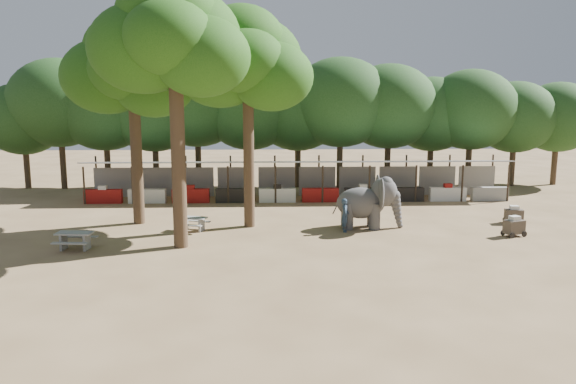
{
  "coord_description": "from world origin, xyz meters",
  "views": [
    {
      "loc": [
        -2.04,
        -23.0,
        6.75
      ],
      "look_at": [
        -1.0,
        5.0,
        2.0
      ],
      "focal_mm": 35.0,
      "sensor_mm": 36.0,
      "label": 1
    }
  ],
  "objects_px": {
    "yard_tree_back": "(245,61)",
    "handler": "(345,215)",
    "elephant": "(369,202)",
    "yard_tree_left": "(131,69)",
    "picnic_table_near": "(75,238)",
    "yard_tree_center": "(172,40)",
    "cart_back": "(514,215)",
    "picnic_table_far": "(193,222)",
    "cart_front": "(514,226)"
  },
  "relations": [
    {
      "from": "yard_tree_center",
      "to": "picnic_table_near",
      "type": "height_order",
      "value": "yard_tree_center"
    },
    {
      "from": "handler",
      "to": "picnic_table_near",
      "type": "xyz_separation_m",
      "value": [
        -12.54,
        -2.96,
        -0.33
      ]
    },
    {
      "from": "picnic_table_near",
      "to": "yard_tree_center",
      "type": "bearing_deg",
      "value": 10.94
    },
    {
      "from": "yard_tree_back",
      "to": "picnic_table_far",
      "type": "bearing_deg",
      "value": -158.94
    },
    {
      "from": "elephant",
      "to": "cart_back",
      "type": "distance_m",
      "value": 8.14
    },
    {
      "from": "handler",
      "to": "picnic_table_far",
      "type": "relative_size",
      "value": 0.98
    },
    {
      "from": "yard_tree_left",
      "to": "picnic_table_near",
      "type": "distance_m",
      "value": 9.57
    },
    {
      "from": "picnic_table_near",
      "to": "cart_back",
      "type": "distance_m",
      "value": 22.4
    },
    {
      "from": "picnic_table_near",
      "to": "yard_tree_left",
      "type": "bearing_deg",
      "value": 79.08
    },
    {
      "from": "elephant",
      "to": "cart_back",
      "type": "height_order",
      "value": "elephant"
    },
    {
      "from": "yard_tree_left",
      "to": "yard_tree_back",
      "type": "height_order",
      "value": "yard_tree_back"
    },
    {
      "from": "elephant",
      "to": "picnic_table_near",
      "type": "height_order",
      "value": "elephant"
    },
    {
      "from": "handler",
      "to": "cart_front",
      "type": "relative_size",
      "value": 1.41
    },
    {
      "from": "yard_tree_center",
      "to": "yard_tree_back",
      "type": "xyz_separation_m",
      "value": [
        3.0,
        4.0,
        -0.67
      ]
    },
    {
      "from": "yard_tree_center",
      "to": "elephant",
      "type": "relative_size",
      "value": 3.39
    },
    {
      "from": "picnic_table_near",
      "to": "picnic_table_far",
      "type": "bearing_deg",
      "value": 40.3
    },
    {
      "from": "yard_tree_center",
      "to": "elephant",
      "type": "bearing_deg",
      "value": 19.33
    },
    {
      "from": "elephant",
      "to": "cart_back",
      "type": "xyz_separation_m",
      "value": [
        8.06,
        0.74,
        -0.88
      ]
    },
    {
      "from": "yard_tree_back",
      "to": "picnic_table_near",
      "type": "xyz_separation_m",
      "value": [
        -7.53,
        -4.51,
        -8.02
      ]
    },
    {
      "from": "yard_tree_center",
      "to": "cart_front",
      "type": "distance_m",
      "value": 18.41
    },
    {
      "from": "yard_tree_center",
      "to": "elephant",
      "type": "xyz_separation_m",
      "value": [
        9.36,
        3.28,
        -7.85
      ]
    },
    {
      "from": "picnic_table_far",
      "to": "yard_tree_back",
      "type": "bearing_deg",
      "value": 39.79
    },
    {
      "from": "cart_back",
      "to": "yard_tree_back",
      "type": "bearing_deg",
      "value": -171.8
    },
    {
      "from": "elephant",
      "to": "cart_front",
      "type": "distance_m",
      "value": 7.18
    },
    {
      "from": "picnic_table_near",
      "to": "cart_front",
      "type": "height_order",
      "value": "cart_front"
    },
    {
      "from": "yard_tree_left",
      "to": "picnic_table_far",
      "type": "height_order",
      "value": "yard_tree_left"
    },
    {
      "from": "handler",
      "to": "cart_back",
      "type": "relative_size",
      "value": 1.59
    },
    {
      "from": "yard_tree_center",
      "to": "handler",
      "type": "bearing_deg",
      "value": 17.04
    },
    {
      "from": "yard_tree_left",
      "to": "yard_tree_back",
      "type": "bearing_deg",
      "value": -9.46
    },
    {
      "from": "yard_tree_left",
      "to": "picnic_table_near",
      "type": "height_order",
      "value": "yard_tree_left"
    },
    {
      "from": "yard_tree_back",
      "to": "handler",
      "type": "xyz_separation_m",
      "value": [
        5.01,
        -1.55,
        -7.69
      ]
    },
    {
      "from": "picnic_table_far",
      "to": "cart_front",
      "type": "relative_size",
      "value": 1.43
    },
    {
      "from": "yard_tree_left",
      "to": "cart_back",
      "type": "height_order",
      "value": "yard_tree_left"
    },
    {
      "from": "yard_tree_left",
      "to": "elephant",
      "type": "distance_m",
      "value": 14.23
    },
    {
      "from": "yard_tree_left",
      "to": "yard_tree_back",
      "type": "distance_m",
      "value": 6.09
    },
    {
      "from": "elephant",
      "to": "cart_back",
      "type": "relative_size",
      "value": 3.31
    },
    {
      "from": "picnic_table_near",
      "to": "cart_back",
      "type": "bearing_deg",
      "value": 16.23
    },
    {
      "from": "yard_tree_left",
      "to": "elephant",
      "type": "bearing_deg",
      "value": -7.91
    },
    {
      "from": "yard_tree_back",
      "to": "yard_tree_center",
      "type": "bearing_deg",
      "value": -126.86
    },
    {
      "from": "elephant",
      "to": "handler",
      "type": "xyz_separation_m",
      "value": [
        -1.35,
        -0.83,
        -0.5
      ]
    },
    {
      "from": "yard_tree_back",
      "to": "picnic_table_near",
      "type": "relative_size",
      "value": 6.67
    },
    {
      "from": "yard_tree_center",
      "to": "elephant",
      "type": "distance_m",
      "value": 12.65
    },
    {
      "from": "yard_tree_center",
      "to": "yard_tree_left",
      "type": "bearing_deg",
      "value": 120.96
    },
    {
      "from": "elephant",
      "to": "picnic_table_near",
      "type": "relative_size",
      "value": 2.09
    },
    {
      "from": "yard_tree_center",
      "to": "cart_back",
      "type": "bearing_deg",
      "value": 13.0
    },
    {
      "from": "yard_tree_left",
      "to": "picnic_table_near",
      "type": "bearing_deg",
      "value": -105.49
    },
    {
      "from": "yard_tree_center",
      "to": "picnic_table_far",
      "type": "xyz_separation_m",
      "value": [
        0.28,
        2.95,
        -8.75
      ]
    },
    {
      "from": "handler",
      "to": "picnic_table_near",
      "type": "relative_size",
      "value": 1.0
    },
    {
      "from": "handler",
      "to": "picnic_table_far",
      "type": "distance_m",
      "value": 7.75
    },
    {
      "from": "yard_tree_back",
      "to": "elephant",
      "type": "bearing_deg",
      "value": -6.44
    }
  ]
}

